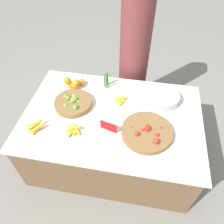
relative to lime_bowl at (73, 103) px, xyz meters
The scene contains 12 objects.
ground_plane 0.76m from the lime_bowl, 10.46° to the right, with size 12.00×12.00×0.00m, color gray.
market_table 0.52m from the lime_bowl, 10.46° to the right, with size 1.63×1.10×0.62m.
lime_bowl is the anchor object (origin of this frame).
tomato_basket 0.75m from the lime_bowl, 17.49° to the right, with size 0.43×0.43×0.09m.
orange_pile 0.25m from the lime_bowl, 104.31° to the left, with size 0.19×0.15×0.12m.
metal_bowl 0.86m from the lime_bowl, 14.07° to the left, with size 0.32×0.32×0.09m.
price_sign 0.46m from the lime_bowl, 32.07° to the right, with size 0.15×0.05×0.10m.
veg_bundle 0.42m from the lime_bowl, 51.85° to the left, with size 0.04×0.07×0.15m.
banana_bunch_middle_right 0.32m from the lime_bowl, 72.06° to the right, with size 0.15×0.17×0.06m.
banana_bunch_back_center 0.42m from the lime_bowl, 125.00° to the right, with size 0.19×0.18×0.06m.
banana_bunch_front_right 0.46m from the lime_bowl, 16.79° to the left, with size 0.15×0.15×0.03m.
vendor_person 0.89m from the lime_bowl, 55.76° to the left, with size 0.33×0.33×1.66m.
Camera 1 is at (0.23, -1.31, 2.12)m, focal length 35.00 mm.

